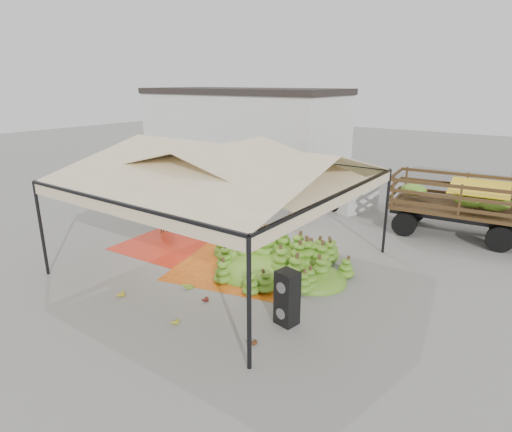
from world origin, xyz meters
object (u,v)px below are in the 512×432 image
Objects in this scene: banana_heap at (277,250)px; truck_left at (326,176)px; truck_right at (497,204)px; speaker_stack at (287,298)px; vendor at (293,210)px.

truck_left reaches higher than banana_heap.
banana_heap is 8.76m from truck_left.
truck_right reaches higher than banana_heap.
truck_right is (3.25, 9.55, 0.76)m from speaker_stack.
speaker_stack is (2.09, -2.75, 0.13)m from banana_heap.
truck_left is at bearing 123.09° from speaker_stack.
speaker_stack is at bearing -44.72° from truck_left.
vendor is (-1.57, 3.60, 0.23)m from banana_heap.
truck_right is at bearing 51.92° from banana_heap.
truck_right reaches higher than truck_left.
truck_left is (-0.97, 4.76, 0.44)m from vendor.
vendor is 4.88m from truck_left.
truck_left reaches higher than vendor.
truck_left is 0.87× the size of truck_right.
banana_heap is 0.76× the size of truck_right.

